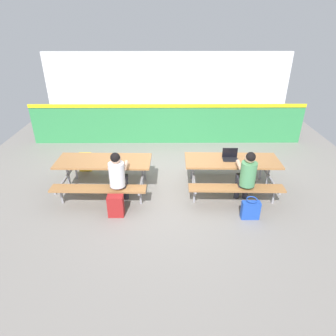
# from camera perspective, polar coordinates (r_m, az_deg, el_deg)

# --- Properties ---
(ground_plane) EXTENTS (10.00, 10.00, 0.02)m
(ground_plane) POSITION_cam_1_polar(r_m,az_deg,el_deg) (6.51, -0.00, -4.19)
(ground_plane) COLOR gray
(accent_backdrop) EXTENTS (8.00, 0.14, 2.60)m
(accent_backdrop) POSITION_cam_1_polar(r_m,az_deg,el_deg) (8.54, -0.12, 12.84)
(accent_backdrop) COLOR #338C4C
(accent_backdrop) RESTS_ON ground
(picnic_table_left) EXTENTS (1.99, 1.59, 0.74)m
(picnic_table_left) POSITION_cam_1_polar(r_m,az_deg,el_deg) (6.32, -12.36, 0.17)
(picnic_table_left) COLOR #9E6B3D
(picnic_table_left) RESTS_ON ground
(picnic_table_right) EXTENTS (1.99, 1.59, 0.74)m
(picnic_table_right) POSITION_cam_1_polar(r_m,az_deg,el_deg) (6.34, 12.32, 0.25)
(picnic_table_right) COLOR #9E6B3D
(picnic_table_right) RESTS_ON ground
(student_nearer) EXTENTS (0.37, 0.53, 1.21)m
(student_nearer) POSITION_cam_1_polar(r_m,az_deg,el_deg) (5.70, -9.83, -1.27)
(student_nearer) COLOR #2D2D38
(student_nearer) RESTS_ON ground
(student_further) EXTENTS (0.37, 0.53, 1.21)m
(student_further) POSITION_cam_1_polar(r_m,az_deg,el_deg) (5.84, 15.22, -1.13)
(student_further) COLOR #2D2D38
(student_further) RESTS_ON ground
(laptop_dark) EXTENTS (0.33, 0.23, 0.22)m
(laptop_dark) POSITION_cam_1_polar(r_m,az_deg,el_deg) (6.27, 12.09, 2.12)
(laptop_dark) COLOR black
(laptop_dark) RESTS_ON picnic_table_right
(backpack_dark) EXTENTS (0.30, 0.22, 0.44)m
(backpack_dark) POSITION_cam_1_polar(r_m,az_deg,el_deg) (7.50, -15.88, 1.16)
(backpack_dark) COLOR yellow
(backpack_dark) RESTS_ON ground
(tote_bag_bright) EXTENTS (0.34, 0.21, 0.43)m
(tote_bag_bright) POSITION_cam_1_polar(r_m,az_deg,el_deg) (5.74, 15.88, -7.85)
(tote_bag_bright) COLOR #1E47B2
(tote_bag_bright) RESTS_ON ground
(satchel_spare) EXTENTS (0.30, 0.22, 0.44)m
(satchel_spare) POSITION_cam_1_polar(r_m,az_deg,el_deg) (5.67, -10.19, -7.31)
(satchel_spare) COLOR maroon
(satchel_spare) RESTS_ON ground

